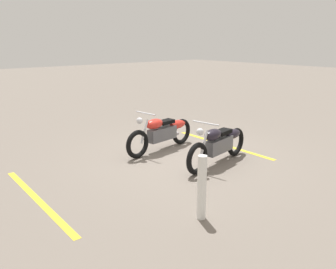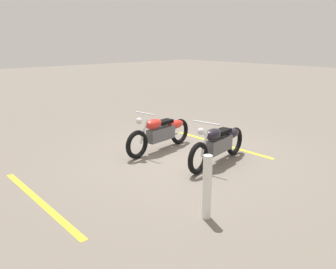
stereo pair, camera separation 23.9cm
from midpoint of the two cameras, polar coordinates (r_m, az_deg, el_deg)
The scene contains 6 objects.
ground_plane at distance 8.27m, azimuth 2.48°, elevation -3.57°, with size 60.00×60.00×0.00m, color slate.
motorcycle_bright_foreground at distance 8.59m, azimuth -1.94°, elevation 0.39°, with size 2.23×0.66×1.04m.
motorcycle_dark_foreground at distance 7.75m, azimuth 7.48°, elevation -1.38°, with size 2.22×0.71×1.04m.
bollard_post at distance 5.34m, azimuth 5.12°, elevation -8.59°, with size 0.14×0.14×1.02m, color white.
parking_stripe_near at distance 9.29m, azimuth 7.91°, elevation -1.55°, with size 3.20×0.12×0.01m, color yellow.
parking_stripe_mid at distance 6.46m, azimuth -21.27°, elevation -10.16°, with size 3.20×0.12×0.01m, color yellow.
Camera 2 is at (5.60, 5.48, 2.66)m, focal length 37.26 mm.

